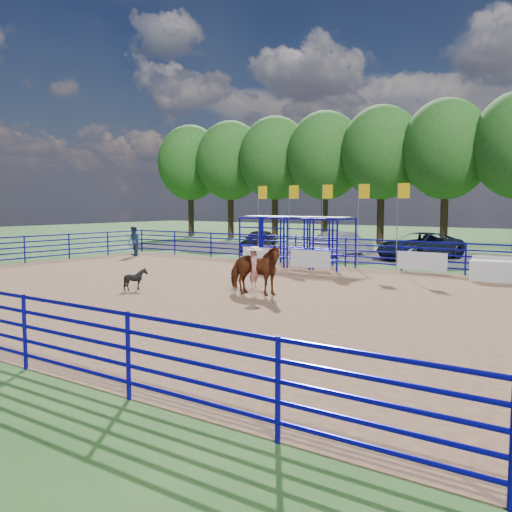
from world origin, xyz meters
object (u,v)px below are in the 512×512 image
object	(u,v)px
horse_and_rider	(255,268)
car_b	(343,244)
announcer_table	(491,271)
car_c	(420,246)
car_a	(259,240)
calf	(136,279)
spectator_cowboy	(134,241)

from	to	relation	value
horse_and_rider	car_b	world-z (taller)	horse_and_rider
announcer_table	car_c	size ratio (longest dim) A/B	0.29
car_c	announcer_table	bearing A→B (deg)	-32.72
car_b	car_c	size ratio (longest dim) A/B	0.82
car_a	car_b	xyz separation A→B (m)	(6.23, 0.18, 0.03)
calf	spectator_cowboy	distance (m)	14.05
horse_and_rider	calf	xyz separation A→B (m)	(-4.29, -1.67, -0.55)
horse_and_rider	spectator_cowboy	world-z (taller)	horse_and_rider
spectator_cowboy	car_c	xyz separation A→B (m)	(15.01, 8.34, -0.18)
calf	car_c	size ratio (longest dim) A/B	0.15
announcer_table	horse_and_rider	bearing A→B (deg)	-124.72
car_b	calf	bearing A→B (deg)	98.61
car_a	car_c	distance (m)	10.92
announcer_table	calf	bearing A→B (deg)	-134.94
horse_and_rider	spectator_cowboy	bearing A→B (deg)	152.24
horse_and_rider	car_c	distance (m)	16.09
announcer_table	car_a	distance (m)	17.85
announcer_table	car_c	world-z (taller)	car_c
calf	car_a	world-z (taller)	car_a
car_b	spectator_cowboy	bearing A→B (deg)	45.00
horse_and_rider	car_b	bearing A→B (deg)	105.79
announcer_table	horse_and_rider	distance (m)	10.49
spectator_cowboy	car_a	world-z (taller)	spectator_cowboy
announcer_table	car_c	distance (m)	9.39
announcer_table	spectator_cowboy	world-z (taller)	spectator_cowboy
car_a	horse_and_rider	bearing A→B (deg)	-74.94
car_c	spectator_cowboy	bearing A→B (deg)	-130.84
horse_and_rider	car_c	size ratio (longest dim) A/B	0.43
car_a	car_b	world-z (taller)	car_b
horse_and_rider	spectator_cowboy	distance (m)	16.63
announcer_table	spectator_cowboy	xyz separation A→B (m)	(-20.68, -0.86, 0.51)
horse_and_rider	calf	world-z (taller)	horse_and_rider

